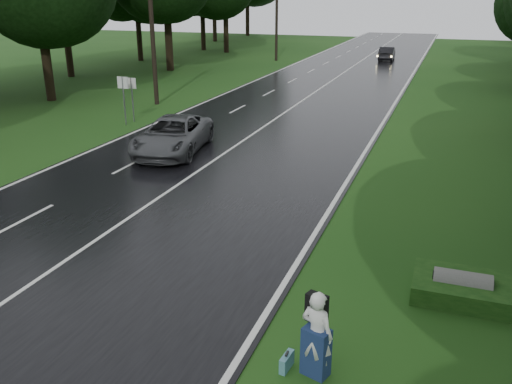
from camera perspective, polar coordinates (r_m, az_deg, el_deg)
ground at (r=15.15m, az=-19.78°, el=-7.20°), size 160.00×160.00×0.00m
road at (r=32.16m, az=3.07°, el=8.37°), size 12.00×140.00×0.04m
lane_center at (r=32.15m, az=3.07°, el=8.41°), size 0.12×140.00×0.01m
grey_car at (r=24.10m, az=-8.81°, el=5.98°), size 3.45×5.86×1.53m
far_car at (r=59.37m, az=13.70°, el=14.07°), size 1.63×4.24×1.38m
hitchhiker at (r=10.23m, az=6.43°, el=-14.96°), size 0.74×0.70×1.75m
suitcase at (r=10.67m, az=3.27°, el=-17.52°), size 0.18×0.45×0.31m
culvert at (r=13.74m, az=20.80°, el=-10.32°), size 1.30×0.65×0.65m
utility_pole_mid at (r=35.39m, az=-10.45°, el=9.14°), size 1.80×0.28×10.63m
utility_pole_far at (r=57.97m, az=2.14°, el=13.74°), size 1.80×0.28×9.79m
road_sign_a at (r=30.08m, az=-13.59°, el=6.94°), size 0.62×0.10×2.57m
road_sign_b at (r=30.73m, az=-12.77°, el=7.29°), size 0.57×0.10×2.39m
tree_left_d at (r=38.57m, az=-20.81°, el=9.07°), size 8.32×8.32×13.00m
tree_left_e at (r=51.12m, az=-9.05°, el=12.62°), size 9.74×9.74×15.22m
tree_left_f at (r=66.09m, az=-3.16°, el=14.55°), size 9.11×9.11×14.23m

